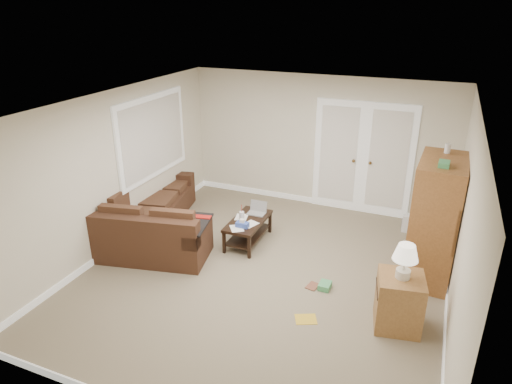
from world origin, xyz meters
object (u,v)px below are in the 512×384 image
at_px(tv_armoire, 435,220).
at_px(side_cabinet, 399,298).
at_px(sectional_sofa, 152,219).
at_px(coffee_table, 249,230).

distance_m(tv_armoire, side_cabinet, 1.45).
bearing_deg(tv_armoire, sectional_sofa, -170.84).
relative_size(sectional_sofa, coffee_table, 2.70).
xyz_separation_m(tv_armoire, side_cabinet, (-0.27, -1.34, -0.49)).
height_order(tv_armoire, side_cabinet, tv_armoire).
bearing_deg(sectional_sofa, coffee_table, 3.65).
xyz_separation_m(sectional_sofa, side_cabinet, (4.09, -0.81, 0.09)).
xyz_separation_m(sectional_sofa, coffee_table, (1.57, 0.44, -0.09)).
height_order(sectional_sofa, coffee_table, sectional_sofa).
height_order(sectional_sofa, tv_armoire, tv_armoire).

